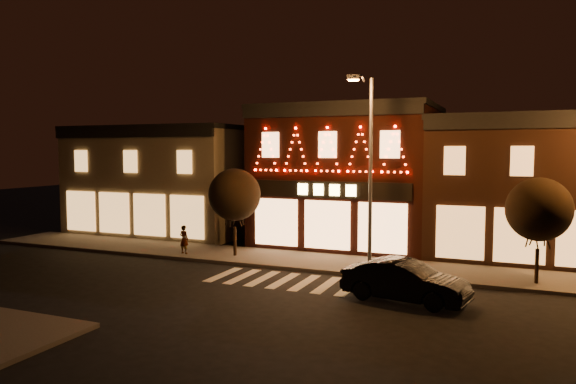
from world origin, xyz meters
The scene contains 10 objects.
ground centered at (0.00, 0.00, 0.00)m, with size 120.00×120.00×0.00m, color black.
sidewalk_far centered at (2.00, 8.00, 0.07)m, with size 44.00×4.00×0.15m, color #47423D.
building_left centered at (-13.00, 13.99, 3.66)m, with size 12.20×8.28×7.30m.
building_pulp centered at (0.00, 13.98, 4.16)m, with size 10.20×8.34×8.30m.
building_right_a centered at (9.50, 13.99, 3.76)m, with size 9.20×8.28×7.50m.
streetlamp_mid centered at (3.06, 6.63, 5.32)m, with size 0.74×2.02×8.82m.
tree_left centered at (-4.31, 7.55, 3.37)m, with size 2.75×2.75×4.60m.
tree_right centered at (10.17, 7.18, 3.25)m, with size 2.65×2.65×4.43m.
dark_sedan centered at (5.51, 2.83, 0.78)m, with size 1.65×4.72×1.56m, color black.
pedestrian centered at (-7.08, 6.93, 0.92)m, with size 0.56×0.37×1.54m, color gray.
Camera 1 is at (9.16, -17.25, 5.70)m, focal length 33.53 mm.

